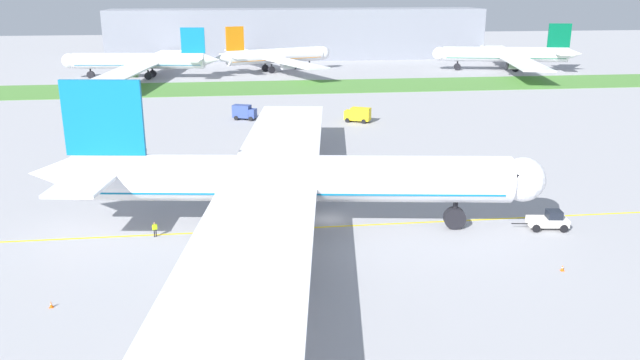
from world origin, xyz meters
TOP-DOWN VIEW (x-y plane):
  - ground_plane at (0.00, 0.00)m, footprint 600.00×600.00m
  - apron_taxi_line at (0.00, -2.40)m, footprint 280.00×0.36m
  - grass_median_strip at (0.00, 100.88)m, footprint 320.00×24.00m
  - airliner_foreground at (-5.29, -1.85)m, footprint 57.18×92.82m
  - pushback_tug at (24.26, -6.13)m, footprint 6.27×2.94m
  - ground_crew_wingwalker_port at (-14.31, -14.81)m, footprint 0.35×0.56m
  - ground_crew_marshaller_front at (-19.40, -2.97)m, footprint 0.55×0.41m
  - traffic_cone_near_nose at (20.53, -16.70)m, footprint 0.36×0.36m
  - traffic_cone_port_wing at (-26.30, -18.06)m, footprint 0.36×0.36m
  - service_truck_baggage_loader at (13.62, 53.81)m, footprint 5.48×4.21m
  - service_truck_fuel_bowser at (-37.72, 48.55)m, footprint 5.62×2.93m
  - service_truck_catering_van at (-8.95, 59.18)m, footprint 5.12×3.71m
  - parked_airliner_far_centre at (-37.87, 123.03)m, footprint 46.16×74.00m
  - parked_airliner_far_right at (1.33, 132.75)m, footprint 37.78×60.18m
  - parked_airliner_far_outer at (75.47, 126.34)m, footprint 46.31×74.63m
  - terminal_building at (12.57, 170.81)m, footprint 136.91×20.00m

SIDE VIEW (x-z plane):
  - ground_plane at x=0.00m, z-range 0.00..0.00m
  - apron_taxi_line at x=0.00m, z-range 0.00..0.01m
  - grass_median_strip at x=0.00m, z-range 0.00..0.10m
  - traffic_cone_near_nose at x=20.53m, z-range -0.01..0.57m
  - traffic_cone_port_wing at x=-26.30m, z-range -0.01..0.57m
  - ground_crew_wingwalker_port at x=-14.31m, z-range 0.18..1.83m
  - pushback_tug at x=24.26m, z-range -0.09..2.10m
  - ground_crew_marshaller_front at x=-19.40m, z-range 0.18..1.87m
  - service_truck_baggage_loader at x=13.62m, z-range 0.11..3.05m
  - service_truck_catering_van at x=-8.95m, z-range 0.10..3.10m
  - service_truck_fuel_bowser at x=-37.72m, z-range 0.09..3.16m
  - parked_airliner_far_right at x=1.33m, z-range -2.32..12.11m
  - parked_airliner_far_centre at x=-37.87m, z-range -2.35..12.31m
  - parked_airliner_far_outer at x=75.47m, z-range -2.39..12.48m
  - airliner_foreground at x=-5.29m, z-range -2.67..14.01m
  - terminal_building at x=12.57m, z-range 0.00..18.00m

